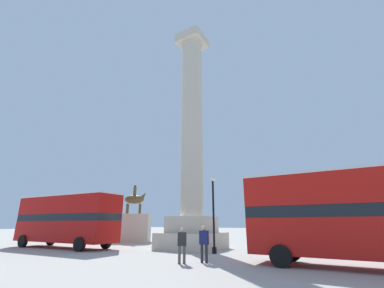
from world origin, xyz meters
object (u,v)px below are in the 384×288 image
object	(u,v)px
monument_column	(192,152)
pedestrian_by_plinth	(204,241)
pedestrian_near_lamp	(182,243)
bus_a	(67,218)
equestrian_statue	(133,225)
street_lamp	(213,212)
bus_b	(368,213)

from	to	relation	value
monument_column	pedestrian_by_plinth	distance (m)	9.99
pedestrian_near_lamp	pedestrian_by_plinth	xyz separation A→B (m)	(0.83, 0.83, 0.07)
bus_a	pedestrian_by_plinth	distance (m)	14.10
equestrian_statue	pedestrian_by_plinth	distance (m)	16.79
street_lamp	pedestrian_near_lamp	xyz separation A→B (m)	(0.58, -5.00, -1.76)
bus_b	bus_a	bearing A→B (deg)	-178.87
equestrian_statue	pedestrian_near_lamp	size ratio (longest dim) A/B	3.58
pedestrian_near_lamp	pedestrian_by_plinth	world-z (taller)	pedestrian_by_plinth
monument_column	equestrian_statue	xyz separation A→B (m)	(-9.63, 3.59, -6.19)
street_lamp	pedestrian_by_plinth	size ratio (longest dim) A/B	2.89
equestrian_statue	pedestrian_by_plinth	size ratio (longest dim) A/B	3.41
bus_a	pedestrian_near_lamp	size ratio (longest dim) A/B	5.91
bus_a	bus_b	world-z (taller)	bus_b
monument_column	equestrian_statue	size ratio (longest dim) A/B	3.39
pedestrian_by_plinth	monument_column	bearing A→B (deg)	121.10
street_lamp	monument_column	bearing A→B (deg)	147.69
bus_b	equestrian_statue	bearing A→B (deg)	160.53
bus_a	equestrian_statue	size ratio (longest dim) A/B	1.65
equestrian_statue	street_lamp	bearing A→B (deg)	-55.01
bus_b	equestrian_statue	world-z (taller)	equestrian_statue
monument_column	bus_a	size ratio (longest dim) A/B	2.06
bus_b	pedestrian_by_plinth	bearing A→B (deg)	-166.92
bus_b	pedestrian_near_lamp	world-z (taller)	bus_b
monument_column	bus_b	world-z (taller)	monument_column
pedestrian_near_lamp	pedestrian_by_plinth	bearing A→B (deg)	12.40
street_lamp	pedestrian_by_plinth	world-z (taller)	street_lamp
bus_b	pedestrian_near_lamp	bearing A→B (deg)	-162.71
pedestrian_near_lamp	pedestrian_by_plinth	size ratio (longest dim) A/B	0.95
bus_a	bus_b	size ratio (longest dim) A/B	0.96
bus_b	pedestrian_by_plinth	world-z (taller)	bus_b
bus_b	pedestrian_near_lamp	size ratio (longest dim) A/B	6.16
bus_b	street_lamp	world-z (taller)	street_lamp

